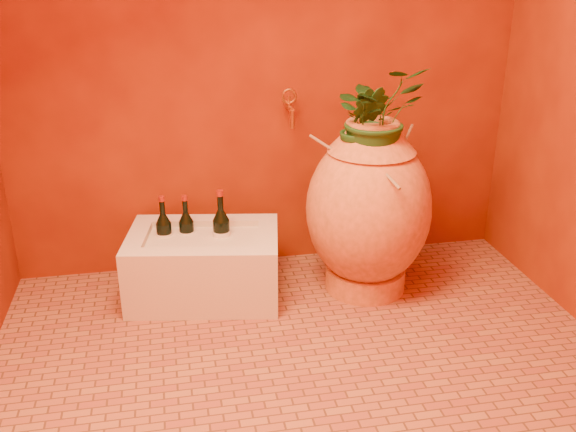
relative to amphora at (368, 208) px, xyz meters
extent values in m
plane|color=brown|center=(-0.41, -0.59, -0.41)|extent=(2.50, 2.50, 0.00)
cube|color=#631705|center=(-0.41, 0.41, 0.84)|extent=(2.50, 0.02, 2.50)
cylinder|color=orange|center=(0.00, 0.00, -0.36)|extent=(0.45, 0.45, 0.11)
ellipsoid|color=orange|center=(0.00, 0.00, 0.00)|extent=(0.69, 0.69, 0.73)
cone|color=orange|center=(0.00, 0.00, 0.33)|extent=(0.47, 0.47, 0.11)
torus|color=orange|center=(0.00, 0.00, 0.39)|extent=(0.29, 0.29, 0.05)
cylinder|color=olive|center=(-0.08, -0.05, 0.23)|extent=(0.39, 0.25, 0.24)
cylinder|color=olive|center=(-0.02, -0.12, 0.26)|extent=(0.10, 0.39, 0.12)
cylinder|color=olive|center=(0.10, -0.08, 0.28)|extent=(0.21, 0.25, 0.21)
cube|color=beige|center=(-0.77, 0.08, -0.27)|extent=(0.76, 0.58, 0.29)
cube|color=beige|center=(-0.77, 0.27, -0.11)|extent=(0.69, 0.20, 0.03)
cube|color=beige|center=(-0.77, -0.11, -0.11)|extent=(0.69, 0.20, 0.03)
cube|color=beige|center=(-1.06, 0.08, -0.11)|extent=(0.14, 0.30, 0.03)
cube|color=beige|center=(-0.47, 0.08, -0.11)|extent=(0.14, 0.30, 0.03)
cylinder|color=black|center=(-0.68, 0.11, -0.14)|extent=(0.08, 0.08, 0.19)
cone|color=black|center=(-0.68, 0.11, -0.02)|extent=(0.08, 0.08, 0.05)
cylinder|color=black|center=(-0.68, 0.11, 0.04)|extent=(0.03, 0.03, 0.07)
cylinder|color=maroon|center=(-0.68, 0.11, 0.08)|extent=(0.03, 0.03, 0.03)
cylinder|color=silver|center=(-0.68, 0.11, -0.14)|extent=(0.08, 0.08, 0.08)
cylinder|color=black|center=(-0.83, 0.17, -0.15)|extent=(0.07, 0.07, 0.17)
cone|color=black|center=(-0.83, 0.17, -0.05)|extent=(0.07, 0.07, 0.05)
cylinder|color=black|center=(-0.83, 0.17, 0.01)|extent=(0.02, 0.02, 0.06)
cylinder|color=maroon|center=(-0.83, 0.17, 0.05)|extent=(0.03, 0.03, 0.02)
cylinder|color=silver|center=(-0.83, 0.17, -0.15)|extent=(0.07, 0.07, 0.07)
cylinder|color=black|center=(-0.94, 0.16, -0.15)|extent=(0.07, 0.07, 0.17)
cone|color=black|center=(-0.94, 0.16, -0.04)|extent=(0.07, 0.07, 0.05)
cylinder|color=black|center=(-0.94, 0.16, 0.01)|extent=(0.02, 0.02, 0.07)
cylinder|color=maroon|center=(-0.94, 0.16, 0.06)|extent=(0.03, 0.03, 0.02)
cylinder|color=silver|center=(-0.94, 0.16, -0.15)|extent=(0.08, 0.08, 0.08)
cylinder|color=#AD6D28|center=(-0.31, 0.34, 0.41)|extent=(0.03, 0.15, 0.03)
cylinder|color=#AD6D28|center=(-0.31, 0.26, 0.37)|extent=(0.02, 0.02, 0.08)
torus|color=#AD6D28|center=(-0.31, 0.34, 0.47)|extent=(0.08, 0.01, 0.08)
cylinder|color=#AD6D28|center=(-0.31, 0.34, 0.44)|extent=(0.01, 0.01, 0.05)
imported|color=#174118|center=(0.01, -0.02, 0.44)|extent=(0.47, 0.43, 0.44)
imported|color=#174118|center=(-0.05, -0.03, 0.40)|extent=(0.25, 0.23, 0.37)
camera|label=1|loc=(-0.89, -2.63, 1.10)|focal=40.00mm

